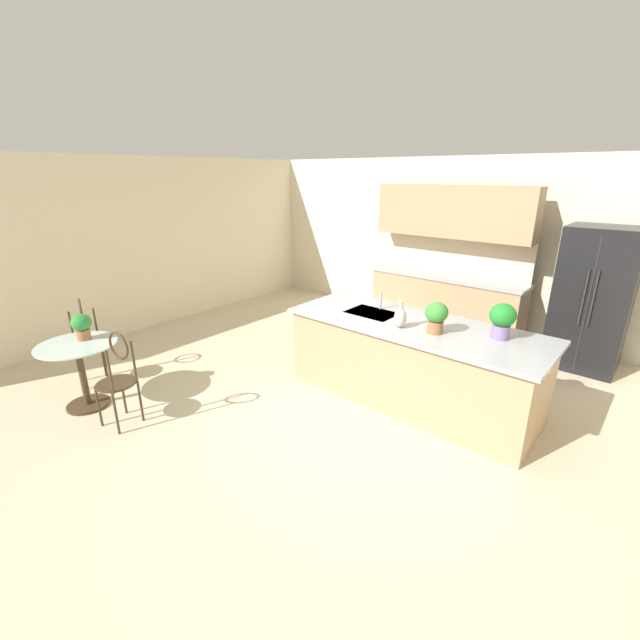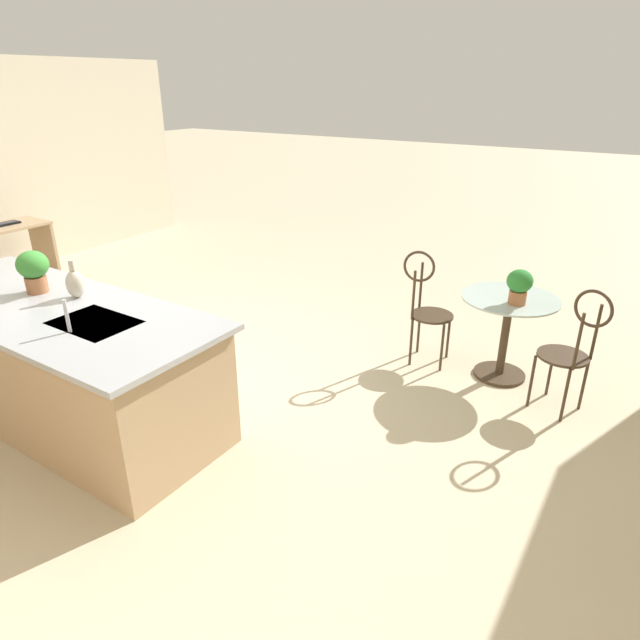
% 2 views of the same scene
% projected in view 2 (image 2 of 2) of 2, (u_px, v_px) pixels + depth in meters
% --- Properties ---
extents(ground_plane, '(40.00, 40.00, 0.00)m').
position_uv_depth(ground_plane, '(178.00, 379.00, 4.80)').
color(ground_plane, beige).
extents(kitchen_island, '(2.80, 1.06, 0.92)m').
position_uv_depth(kitchen_island, '(58.00, 362.00, 4.11)').
color(kitchen_island, tan).
rests_on(kitchen_island, ground).
extents(bistro_table, '(0.80, 0.80, 0.74)m').
position_uv_depth(bistro_table, '(506.00, 330.00, 4.68)').
color(bistro_table, '#3D2D1E').
rests_on(bistro_table, ground).
extents(chair_near_window, '(0.52, 0.48, 1.04)m').
position_uv_depth(chair_near_window, '(573.00, 345.00, 4.12)').
color(chair_near_window, '#3D2D1E').
rests_on(chair_near_window, ground).
extents(chair_by_island, '(0.51, 0.44, 1.04)m').
position_uv_depth(chair_by_island, '(427.00, 303.00, 4.91)').
color(chair_by_island, '#3D2D1E').
rests_on(chair_by_island, ground).
extents(sink_faucet, '(0.02, 0.02, 0.22)m').
position_uv_depth(sink_faucet, '(67.00, 316.00, 3.47)').
color(sink_faucet, '#B2B5BA').
rests_on(sink_faucet, kitchen_island).
extents(keyboard, '(0.16, 0.44, 0.03)m').
position_uv_depth(keyboard, '(1.00, 225.00, 6.82)').
color(keyboard, black).
rests_on(keyboard, writing_desk).
extents(potted_plant_on_table, '(0.20, 0.20, 0.29)m').
position_uv_depth(potted_plant_on_table, '(519.00, 285.00, 4.37)').
color(potted_plant_on_table, '#9E603D').
rests_on(potted_plant_on_table, bistro_table).
extents(potted_plant_counter_near, '(0.23, 0.23, 0.32)m').
position_uv_depth(potted_plant_counter_near, '(33.00, 269.00, 4.10)').
color(potted_plant_counter_near, '#9E603D').
rests_on(potted_plant_counter_near, kitchen_island).
extents(vase_on_counter, '(0.13, 0.13, 0.29)m').
position_uv_depth(vase_on_counter, '(75.00, 283.00, 4.03)').
color(vase_on_counter, '#BCB29E').
rests_on(vase_on_counter, kitchen_island).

